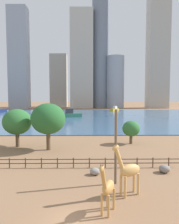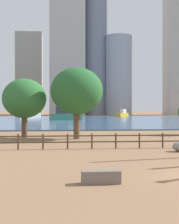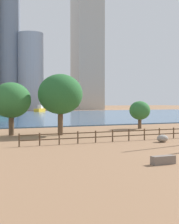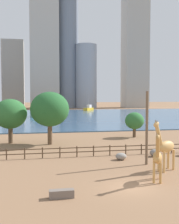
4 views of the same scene
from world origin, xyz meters
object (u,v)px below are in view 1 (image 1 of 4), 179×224
at_px(boulder_near_fence, 165,169).
at_px(tree_left_large, 131,129).
at_px(giraffe_tall, 128,170).
at_px(tree_right_tall, 17,122).
at_px(boulder_by_pole, 133,168).
at_px(boulder_small, 95,171).
at_px(boat_barge, 71,114).
at_px(giraffe_companion, 108,188).
at_px(boat_sailboat, 53,110).
at_px(tree_center_broad, 48,119).
at_px(boat_ferry, 115,109).
at_px(utility_pole, 116,147).

xyz_separation_m(boulder_near_fence, tree_left_large, (-0.91, 15.75, 2.44)).
xyz_separation_m(giraffe_tall, tree_right_tall, (-16.40, 19.35, 2.14)).
bearing_deg(boulder_by_pole, boulder_small, -167.92).
bearing_deg(boat_barge, boulder_small, -99.31).
height_order(giraffe_companion, tree_right_tall, tree_right_tall).
distance_m(tree_left_large, boat_sailboat, 76.35).
relative_size(boulder_by_pole, boat_sailboat, 0.16).
xyz_separation_m(tree_center_broad, boat_ferry, (22.70, 90.05, -4.19)).
bearing_deg(tree_left_large, utility_pole, -106.04).
distance_m(boulder_small, tree_left_large, 18.18).
xyz_separation_m(giraffe_tall, tree_left_large, (4.63, 21.70, 0.51)).
xyz_separation_m(boulder_near_fence, boulder_small, (-8.40, -0.62, -0.07)).
bearing_deg(tree_right_tall, tree_left_large, 6.37).
distance_m(tree_right_tall, boat_barge, 51.55).
relative_size(tree_left_large, tree_center_broad, 0.56).
relative_size(tree_center_broad, boat_barge, 0.92).
xyz_separation_m(giraffe_companion, utility_pole, (1.40, 5.82, 1.85)).
height_order(tree_center_broad, tree_right_tall, tree_center_broad).
height_order(giraffe_tall, boulder_small, giraffe_tall).
bearing_deg(boulder_near_fence, giraffe_companion, -130.64).
relative_size(utility_pole, boat_sailboat, 0.96).
bearing_deg(boat_barge, utility_pole, -97.86).
bearing_deg(giraffe_tall, giraffe_companion, 25.42).
bearing_deg(boat_sailboat, boulder_small, 63.89).
height_order(utility_pole, tree_center_broad, tree_center_broad).
bearing_deg(boat_barge, boulder_near_fence, -92.04).
xyz_separation_m(utility_pole, tree_left_large, (5.45, 18.96, -1.03)).
relative_size(utility_pole, boat_barge, 0.91).
distance_m(giraffe_companion, boulder_by_pole, 10.33).
xyz_separation_m(utility_pole, boulder_by_pole, (2.56, 3.58, -3.49)).
bearing_deg(utility_pole, boat_barge, 98.07).
xyz_separation_m(boulder_near_fence, boulder_by_pole, (-3.79, 0.36, -0.03)).
distance_m(tree_left_large, tree_right_tall, 21.22).
relative_size(utility_pole, tree_left_large, 1.77).
xyz_separation_m(giraffe_companion, boat_ferry, (14.48, 110.29, -0.95)).
bearing_deg(boat_sailboat, giraffe_tall, 64.90).
bearing_deg(boulder_by_pole, boat_barge, 100.74).
bearing_deg(giraffe_tall, tree_right_tall, -78.49).
distance_m(utility_pole, tree_right_tall, 22.78).
bearing_deg(boulder_by_pole, utility_pole, -125.62).
xyz_separation_m(boulder_near_fence, tree_center_broad, (-15.97, 11.20, 4.86)).
bearing_deg(tree_right_tall, boat_ferry, 71.93).
distance_m(giraffe_tall, boulder_small, 6.38).
distance_m(giraffe_tall, boat_sailboat, 95.85).
xyz_separation_m(utility_pole, boat_barge, (-9.60, 67.72, -2.51)).
height_order(boulder_near_fence, boat_barge, boat_barge).
relative_size(giraffe_companion, boat_ferry, 0.72).
relative_size(utility_pole, tree_right_tall, 1.15).
bearing_deg(tree_left_large, giraffe_companion, -105.44).
distance_m(boulder_near_fence, boat_ferry, 101.48).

